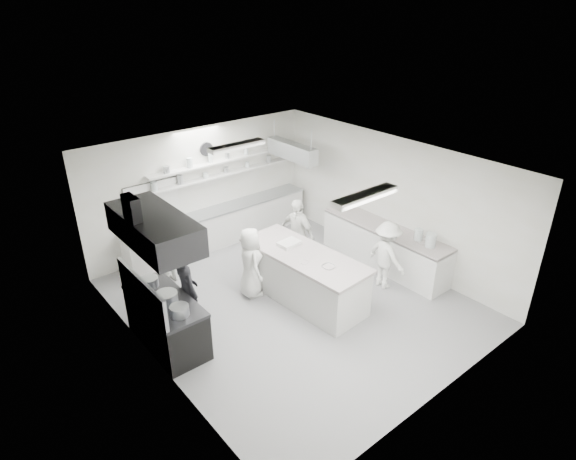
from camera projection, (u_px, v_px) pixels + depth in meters
floor at (292, 301)px, 10.13m from camera, size 6.00×7.00×0.02m
ceiling at (292, 164)px, 8.80m from camera, size 6.00×7.00×0.02m
wall_back at (201, 188)px, 11.89m from camera, size 6.00×0.04×3.00m
wall_front at (445, 322)px, 7.04m from camera, size 6.00×0.04×3.00m
wall_left at (148, 291)px, 7.76m from camera, size 0.04×7.00×3.00m
wall_right at (391, 200)px, 11.17m from camera, size 0.04×7.00×3.00m
stove at (167, 323)px, 8.73m from camera, size 0.80×1.80×0.90m
exhaust_hood at (154, 228)px, 7.89m from camera, size 0.85×2.00×0.50m
back_counter at (221, 226)px, 12.32m from camera, size 5.00×0.60×0.92m
shelf_lower at (227, 173)px, 12.09m from camera, size 4.20×0.26×0.04m
shelf_upper at (227, 160)px, 11.94m from camera, size 4.20×0.26×0.04m
pass_through_window at (152, 203)px, 11.16m from camera, size 1.30×0.04×1.00m
wall_clock at (206, 149)px, 11.56m from camera, size 0.32×0.05×0.32m
right_counter at (384, 247)px, 11.29m from camera, size 0.74×3.30×0.94m
pot_rack at (292, 151)px, 11.92m from camera, size 0.30×1.60×0.40m
light_fixture_front at (365, 196)px, 7.58m from camera, size 1.30×0.25×0.10m
light_fixture_rear at (237, 146)px, 10.08m from camera, size 1.30×0.25×0.10m
prep_island at (304, 277)px, 10.02m from camera, size 1.21×2.81×1.01m
stove_pot at (167, 299)px, 8.38m from camera, size 0.38×0.38×0.25m
cook_stove at (187, 292)px, 8.89m from camera, size 0.46×0.66×1.73m
cook_back at (160, 255)px, 10.36m from camera, size 0.92×0.87×1.51m
cook_island_left at (251, 262)px, 10.04m from camera, size 0.67×0.85×1.54m
cook_island_right at (297, 233)px, 11.10m from camera, size 0.52×1.03×1.68m
cook_right at (387, 255)px, 10.33m from camera, size 0.66×1.04×1.53m
bowl_island_a at (329, 267)px, 9.33m from camera, size 0.27×0.27×0.06m
bowl_island_b at (304, 263)px, 9.48m from camera, size 0.23×0.23×0.06m
bowl_right at (423, 242)px, 10.43m from camera, size 0.34×0.34×0.06m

